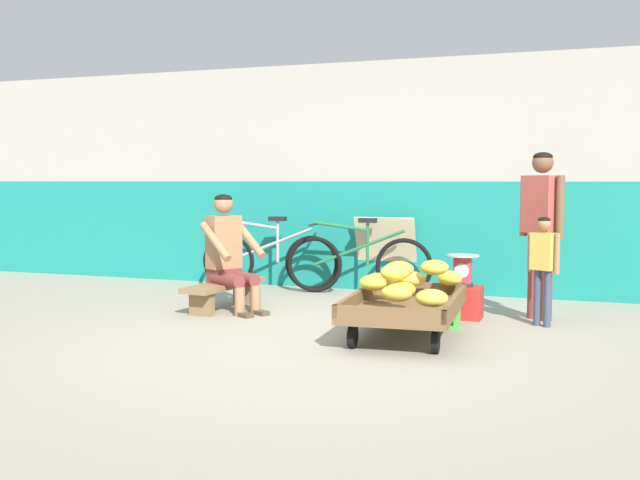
{
  "coord_description": "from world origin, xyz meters",
  "views": [
    {
      "loc": [
        2.05,
        -5.23,
        1.27
      ],
      "look_at": [
        -0.16,
        0.92,
        0.75
      ],
      "focal_mm": 41.79,
      "sensor_mm": 36.0,
      "label": 1
    }
  ],
  "objects": [
    {
      "name": "ground_plane",
      "position": [
        0.0,
        0.0,
        0.0
      ],
      "size": [
        80.0,
        80.0,
        0.0
      ],
      "primitive_type": "plane",
      "color": "gray"
    },
    {
      "name": "customer_adult",
      "position": [
        1.66,
        1.8,
        0.95
      ],
      "size": [
        0.4,
        0.36,
        1.53
      ],
      "color": "brown",
      "rests_on": "ground"
    },
    {
      "name": "plastic_crate",
      "position": [
        0.99,
        1.62,
        0.15
      ],
      "size": [
        0.36,
        0.28,
        0.3
      ],
      "color": "red",
      "rests_on": "ground"
    },
    {
      "name": "bicycle_far_left",
      "position": [
        -0.35,
        2.73,
        0.35
      ],
      "size": [
        1.65,
        0.48,
        0.86
      ],
      "color": "black",
      "rests_on": "ground"
    },
    {
      "name": "bicycle_near_left",
      "position": [
        -1.44,
        2.73,
        0.35
      ],
      "size": [
        1.65,
        0.48,
        0.86
      ],
      "color": "black",
      "rests_on": "ground"
    },
    {
      "name": "low_bench",
      "position": [
        -1.31,
        1.31,
        0.2
      ],
      "size": [
        0.42,
        1.13,
        0.27
      ],
      "color": "olive",
      "rests_on": "ground"
    },
    {
      "name": "sign_board",
      "position": [
        -0.11,
        3.03,
        0.43
      ],
      "size": [
        0.7,
        0.3,
        0.86
      ],
      "color": "#C6B289",
      "rests_on": "ground"
    },
    {
      "name": "back_wall",
      "position": [
        0.0,
        3.2,
        1.32
      ],
      "size": [
        16.0,
        0.3,
        2.63
      ],
      "color": "#19847A",
      "rests_on": "ground"
    },
    {
      "name": "customer_child",
      "position": [
        1.7,
        1.48,
        0.59
      ],
      "size": [
        0.28,
        0.2,
        0.96
      ],
      "color": "#38425B",
      "rests_on": "ground"
    },
    {
      "name": "weighing_scale",
      "position": [
        0.99,
        1.62,
        0.45
      ],
      "size": [
        0.3,
        0.3,
        0.29
      ],
      "color": "#28282D",
      "rests_on": "plastic_crate"
    },
    {
      "name": "vendor_seated",
      "position": [
        -1.23,
        1.27,
        0.57
      ],
      "size": [
        0.74,
        0.65,
        1.14
      ],
      "color": "#9E704C",
      "rests_on": "ground"
    },
    {
      "name": "banana_cart",
      "position": [
        0.68,
        0.62,
        0.24
      ],
      "size": [
        0.92,
        1.49,
        0.36
      ],
      "color": "brown",
      "rests_on": "ground"
    },
    {
      "name": "banana_pile",
      "position": [
        0.69,
        0.64,
        0.46
      ],
      "size": [
        0.89,
        1.39,
        0.27
      ],
      "color": "yellow",
      "rests_on": "banana_cart"
    },
    {
      "name": "shopping_bag",
      "position": [
        0.95,
        1.14,
        0.12
      ],
      "size": [
        0.18,
        0.12,
        0.24
      ],
      "primitive_type": "cube",
      "color": "green",
      "rests_on": "ground"
    }
  ]
}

